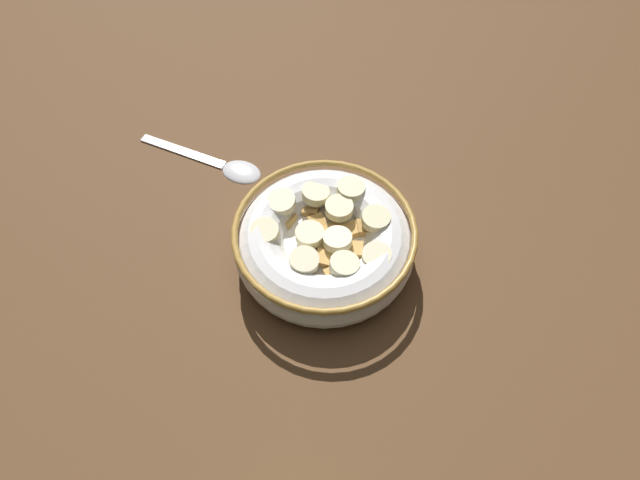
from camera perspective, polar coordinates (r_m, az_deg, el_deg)
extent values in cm
cube|color=brown|center=(60.38, 0.00, -2.13)|extent=(99.08, 99.08, 2.00)
cylinder|color=white|center=(59.28, 0.00, -1.46)|extent=(9.13, 9.13, 0.60)
torus|color=white|center=(57.58, 0.00, -0.37)|extent=(16.61, 16.61, 4.66)
torus|color=#B28438|center=(55.90, 0.00, 0.78)|extent=(16.71, 16.71, 0.60)
cylinder|color=white|center=(57.41, 0.00, -0.26)|extent=(13.81, 13.81, 0.40)
cube|color=#AD7F42|center=(56.59, -1.47, -0.70)|extent=(1.76, 1.77, 0.68)
cube|color=tan|center=(59.81, 1.60, 3.85)|extent=(1.57, 1.63, 0.84)
cube|color=#B78947|center=(57.74, 3.68, 1.16)|extent=(1.72, 1.78, 0.86)
cube|color=tan|center=(58.86, 1.13, 2.93)|extent=(2.16, 2.17, 0.88)
cube|color=#AD7F42|center=(58.93, -1.24, 2.87)|extent=(1.73, 1.79, 0.84)
cube|color=tan|center=(55.64, 0.15, -1.69)|extent=(1.79, 1.81, 0.74)
cube|color=tan|center=(58.45, -3.50, 1.92)|extent=(2.09, 2.11, 0.86)
cube|color=tan|center=(54.90, 0.87, -3.19)|extent=(2.01, 2.02, 0.73)
cube|color=#B78947|center=(57.41, 0.72, 0.74)|extent=(1.95, 1.96, 0.69)
cube|color=tan|center=(59.75, 0.03, 3.86)|extent=(2.06, 2.07, 0.75)
cube|color=tan|center=(59.70, -3.01, 3.83)|extent=(2.09, 2.12, 0.86)
cube|color=tan|center=(56.55, -0.02, -0.53)|extent=(2.11, 2.11, 0.71)
cube|color=#B78947|center=(57.96, -0.63, 1.60)|extent=(2.07, 2.04, 0.85)
cube|color=tan|center=(56.28, 2.76, -0.86)|extent=(1.68, 1.73, 0.83)
cube|color=#B78947|center=(56.19, 5.23, -1.51)|extent=(2.13, 2.12, 0.74)
cube|color=tan|center=(54.09, -1.89, -4.40)|extent=(1.52, 1.57, 0.80)
cube|color=tan|center=(57.55, 2.33, 0.92)|extent=(1.99, 2.01, 0.74)
cube|color=#B78947|center=(55.70, -1.73, -1.90)|extent=(1.97, 1.93, 0.85)
cylinder|color=#F9EFC6|center=(58.06, -3.90, 3.48)|extent=(3.68, 3.68, 1.31)
cylinder|color=beige|center=(58.72, 2.42, 4.66)|extent=(3.14, 3.15, 1.12)
cylinder|color=#F4EABC|center=(54.41, -1.89, -1.89)|extent=(3.01, 3.02, 1.24)
cylinder|color=beige|center=(56.54, -5.42, 1.05)|extent=(3.59, 3.56, 1.23)
cylinder|color=beige|center=(56.79, 4.68, 1.95)|extent=(3.69, 3.69, 1.07)
cylinder|color=beige|center=(56.32, -1.36, 0.51)|extent=(3.12, 3.12, 0.94)
cylinder|color=#F4EABC|center=(54.20, 1.79, -2.29)|extent=(3.74, 3.77, 1.28)
cylinder|color=#F4EABC|center=(55.79, 1.17, 0.04)|extent=(2.96, 2.90, 1.23)
cylinder|color=beige|center=(58.66, -0.82, 4.23)|extent=(2.70, 2.73, 1.39)
cylinder|color=beige|center=(57.48, 1.33, 2.92)|extent=(3.56, 3.57, 0.97)
cylinder|color=#F4EABC|center=(54.89, 4.74, -1.48)|extent=(3.64, 3.62, 1.27)
ellipsoid|color=silver|center=(66.07, -7.53, 6.34)|extent=(4.42, 5.05, 0.80)
cube|color=silver|center=(69.22, -12.71, 7.91)|extent=(4.81, 9.54, 0.36)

